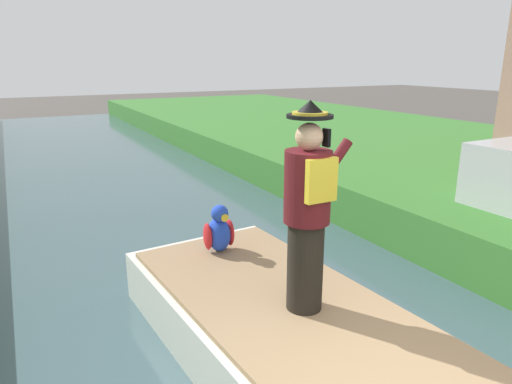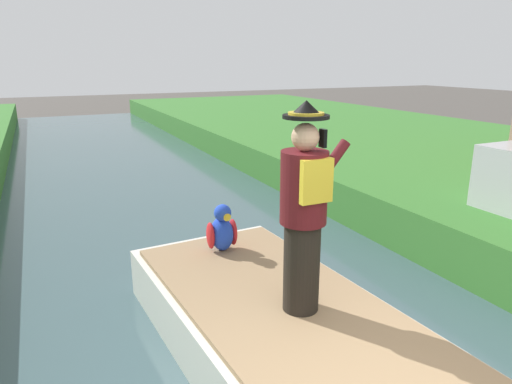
# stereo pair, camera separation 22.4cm
# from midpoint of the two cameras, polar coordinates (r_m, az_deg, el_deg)

# --- Properties ---
(boat) EXTENTS (2.08, 4.31, 0.61)m
(boat) POSITION_cam_midpoint_polar(r_m,az_deg,el_deg) (4.48, 2.90, -17.37)
(boat) COLOR silver
(boat) RESTS_ON canal_water
(person_pirate) EXTENTS (0.61, 0.42, 1.85)m
(person_pirate) POSITION_cam_midpoint_polar(r_m,az_deg,el_deg) (3.93, 4.79, -2.26)
(person_pirate) COLOR black
(person_pirate) RESTS_ON boat
(parrot_plush) EXTENTS (0.36, 0.35, 0.57)m
(parrot_plush) POSITION_cam_midpoint_polar(r_m,az_deg,el_deg) (5.39, -5.79, -4.83)
(parrot_plush) COLOR blue
(parrot_plush) RESTS_ON boat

